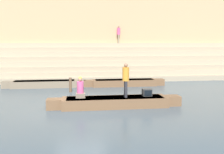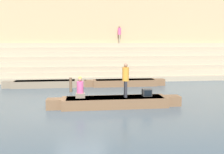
# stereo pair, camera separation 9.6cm
# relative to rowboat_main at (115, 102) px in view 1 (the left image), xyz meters

# --- Properties ---
(ground_plane) EXTENTS (120.00, 120.00, 0.00)m
(ground_plane) POSITION_rel_rowboat_main_xyz_m (-1.77, -0.16, -0.27)
(ground_plane) COLOR #3D4C56
(ghat_steps) EXTENTS (36.00, 4.55, 3.30)m
(ghat_steps) POSITION_rel_rowboat_main_xyz_m (-1.77, 11.44, 0.90)
(ghat_steps) COLOR gray
(ghat_steps) RESTS_ON ground
(back_wall) EXTENTS (34.20, 1.28, 7.99)m
(back_wall) POSITION_rel_rowboat_main_xyz_m (-1.77, 13.65, 3.69)
(back_wall) COLOR tan
(back_wall) RESTS_ON ground
(rowboat_main) EXTENTS (6.91, 1.37, 0.51)m
(rowboat_main) POSITION_rel_rowboat_main_xyz_m (0.00, 0.00, 0.00)
(rowboat_main) COLOR brown
(rowboat_main) RESTS_ON ground
(person_standing) EXTENTS (0.34, 0.34, 1.75)m
(person_standing) POSITION_rel_rowboat_main_xyz_m (0.55, -0.04, 1.25)
(person_standing) COLOR #28282D
(person_standing) RESTS_ON rowboat_main
(person_rowing) EXTENTS (0.48, 0.38, 1.10)m
(person_rowing) POSITION_rel_rowboat_main_xyz_m (-1.77, 0.10, 0.68)
(person_rowing) COLOR #756656
(person_rowing) RESTS_ON rowboat_main
(tv_set) EXTENTS (0.48, 0.42, 0.37)m
(tv_set) POSITION_rel_rowboat_main_xyz_m (1.73, 0.14, 0.42)
(tv_set) COLOR #2D2D2D
(tv_set) RESTS_ON rowboat_main
(moored_boat_shore) EXTENTS (6.13, 1.11, 0.50)m
(moored_boat_shore) POSITION_rel_rowboat_main_xyz_m (-4.35, 6.78, -0.01)
(moored_boat_shore) COLOR #756651
(moored_boat_shore) RESTS_ON ground
(moored_boat_distant) EXTENTS (6.25, 1.11, 0.50)m
(moored_boat_distant) POSITION_rel_rowboat_main_xyz_m (1.69, 6.60, -0.01)
(moored_boat_distant) COLOR brown
(moored_boat_distant) RESTS_ON ground
(mooring_post) EXTENTS (0.19, 0.19, 0.98)m
(mooring_post) POSITION_rel_rowboat_main_xyz_m (-2.38, 4.55, 0.22)
(mooring_post) COLOR brown
(mooring_post) RESTS_ON ground
(person_on_steps) EXTENTS (0.32, 0.32, 1.69)m
(person_on_steps) POSITION_rel_rowboat_main_xyz_m (2.21, 12.77, 4.01)
(person_on_steps) COLOR gray
(person_on_steps) RESTS_ON ghat_steps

